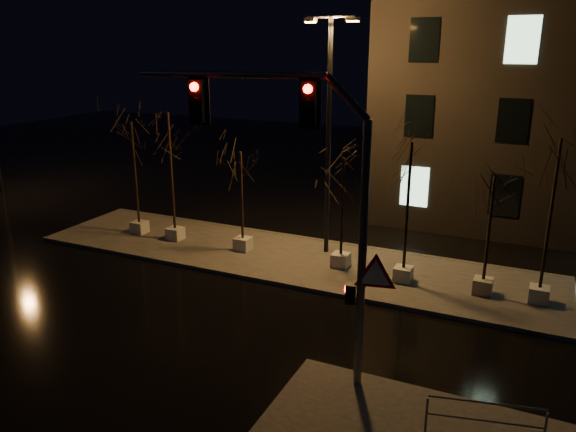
% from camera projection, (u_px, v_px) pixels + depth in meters
% --- Properties ---
extents(ground, '(90.00, 90.00, 0.00)m').
position_uv_depth(ground, '(206.00, 320.00, 18.34)').
color(ground, black).
rests_on(ground, ground).
extents(median, '(22.00, 5.00, 0.15)m').
position_uv_depth(median, '(284.00, 257.00, 23.52)').
color(median, '#41403A').
rests_on(median, ground).
extents(tree_0, '(1.80, 1.80, 5.32)m').
position_uv_depth(tree_0, '(133.00, 148.00, 25.15)').
color(tree_0, beige).
rests_on(tree_0, median).
extents(tree_1, '(1.80, 1.80, 5.87)m').
position_uv_depth(tree_1, '(170.00, 142.00, 24.16)').
color(tree_1, beige).
rests_on(tree_1, median).
extents(tree_2, '(1.80, 1.80, 4.39)m').
position_uv_depth(tree_2, '(241.00, 174.00, 23.20)').
color(tree_2, beige).
rests_on(tree_2, median).
extents(tree_3, '(1.80, 1.80, 4.51)m').
position_uv_depth(tree_3, '(343.00, 183.00, 21.36)').
color(tree_3, beige).
rests_on(tree_3, median).
extents(tree_4, '(1.80, 1.80, 5.37)m').
position_uv_depth(tree_4, '(410.00, 175.00, 19.81)').
color(tree_4, beige).
rests_on(tree_4, median).
extents(tree_5, '(1.80, 1.80, 4.37)m').
position_uv_depth(tree_5, '(492.00, 204.00, 19.00)').
color(tree_5, beige).
rests_on(tree_5, median).
extents(tree_6, '(1.80, 1.80, 5.81)m').
position_uv_depth(tree_6, '(556.00, 177.00, 18.01)').
color(tree_6, beige).
rests_on(tree_6, median).
extents(traffic_signal_mast, '(6.36, 1.35, 7.89)m').
position_uv_depth(traffic_signal_mast, '(312.00, 188.00, 13.48)').
color(traffic_signal_mast, '#56585D').
rests_on(traffic_signal_mast, sidewalk_corner).
extents(streetlight_main, '(2.37, 0.75, 9.52)m').
position_uv_depth(streetlight_main, '(329.00, 122.00, 22.35)').
color(streetlight_main, black).
rests_on(streetlight_main, median).
extents(guard_rail_a, '(2.47, 0.60, 1.09)m').
position_uv_depth(guard_rail_a, '(485.00, 417.00, 12.24)').
color(guard_rail_a, '#56585D').
rests_on(guard_rail_a, sidewalk_corner).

